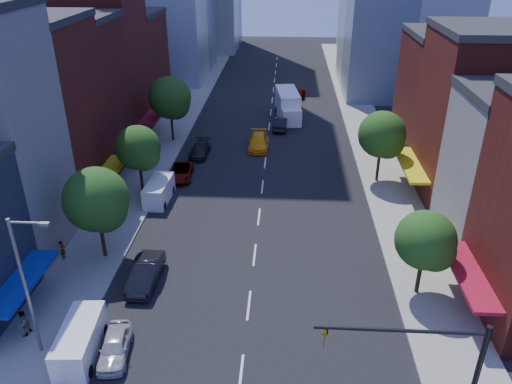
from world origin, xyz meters
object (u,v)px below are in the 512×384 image
parked_car_second (146,273)px  cargo_van_far (159,192)px  parked_car_front (115,346)px  pedestrian_far (23,323)px  parked_car_third (181,172)px  cargo_van_near (79,343)px  pedestrian_near (63,250)px  taxi (258,142)px  traffic_car_oncoming (281,123)px  traffic_car_far (300,93)px  parked_car_rear (200,150)px  box_truck (288,106)px

parked_car_second → cargo_van_far: (-2.01, 12.39, 0.16)m
parked_car_front → cargo_van_far: 19.51m
cargo_van_far → parked_car_front: bearing=-81.8°
parked_car_second → pedestrian_far: 8.37m
parked_car_third → cargo_van_near: 24.76m
cargo_van_near → pedestrian_near: bearing=113.3°
parked_car_second → pedestrian_near: size_ratio=3.23×
parked_car_front → cargo_van_far: bearing=88.3°
taxi → parked_car_second: bearing=-104.4°
cargo_van_far → pedestrian_far: bearing=-100.3°
traffic_car_oncoming → traffic_car_far: traffic_car_oncoming is taller
parked_car_third → cargo_van_near: (-1.05, -24.73, 0.37)m
parked_car_third → pedestrian_far: pedestrian_far is taller
taxi → parked_car_third: bearing=-130.8°
parked_car_rear → cargo_van_near: cargo_van_near is taller
parked_car_third → pedestrian_near: size_ratio=3.05×
parked_car_third → traffic_car_far: (12.69, 30.41, -0.00)m
parked_car_rear → traffic_car_oncoming: (9.00, 9.37, 0.10)m
taxi → parked_car_front: bearing=-101.5°
parked_car_second → cargo_van_far: 12.56m
parked_car_rear → parked_car_third: bearing=-96.7°
pedestrian_near → parked_car_rear: bearing=-31.3°
box_truck → pedestrian_near: (-16.90, -35.40, -0.76)m
cargo_van_near → box_truck: size_ratio=0.55×
parked_car_front → taxi: bearing=71.4°
pedestrian_far → traffic_car_oncoming: bearing=172.5°
traffic_car_oncoming → pedestrian_near: 34.54m
box_truck → cargo_van_far: bearing=-122.8°
cargo_van_near → box_truck: bearing=70.9°
box_truck → parked_car_rear: bearing=-132.7°
parked_car_rear → cargo_van_far: cargo_van_far is taller
parked_car_second → parked_car_front: bearing=-89.5°
parked_car_front → pedestrian_near: (-7.00, 9.41, 0.24)m
cargo_van_near → traffic_car_oncoming: cargo_van_near is taller
parked_car_rear → box_truck: size_ratio=0.51×
cargo_van_near → cargo_van_far: cargo_van_near is taller
pedestrian_far → taxi: bearing=172.3°
parked_car_rear → cargo_van_far: size_ratio=0.99×
traffic_car_far → box_truck: size_ratio=0.42×
parked_car_front → taxi: 33.95m
traffic_car_far → parked_car_third: bearing=73.7°
parked_car_third → pedestrian_near: bearing=-115.8°
box_truck → pedestrian_near: box_truck is taller
cargo_van_far → pedestrian_near: cargo_van_far is taller
parked_car_third → parked_car_front: bearing=-91.8°
parked_car_second → pedestrian_far: size_ratio=2.88×
parked_car_third → cargo_van_far: 5.27m
cargo_van_far → pedestrian_far: 18.62m
parked_car_second → cargo_van_far: cargo_van_far is taller
parked_car_third → traffic_car_oncoming: bearing=53.3°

